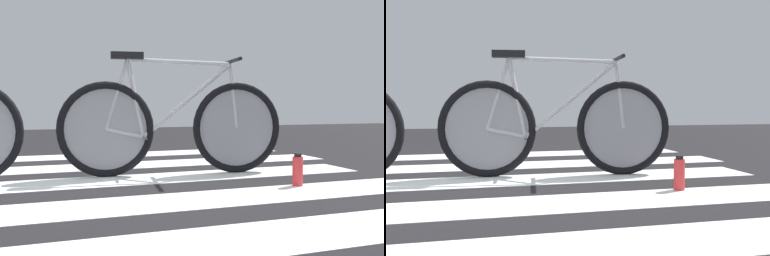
# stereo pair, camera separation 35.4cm
# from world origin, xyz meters

# --- Properties ---
(ground) EXTENTS (18.00, 14.00, 0.02)m
(ground) POSITION_xyz_m (0.00, 0.00, 0.01)
(ground) COLOR black
(crosswalk_markings) EXTENTS (5.44, 4.27, 0.00)m
(crosswalk_markings) POSITION_xyz_m (0.01, -0.02, 0.02)
(crosswalk_markings) COLOR silver
(crosswalk_markings) RESTS_ON ground
(bicycle_1_of_2) EXTENTS (1.73, 0.52, 0.93)m
(bicycle_1_of_2) POSITION_xyz_m (1.02, 0.48, 0.41)
(bicycle_1_of_2) COLOR black
(bicycle_1_of_2) RESTS_ON ground
(water_bottle) EXTENTS (0.07, 0.07, 0.22)m
(water_bottle) POSITION_xyz_m (1.67, -0.23, 0.13)
(water_bottle) COLOR red
(water_bottle) RESTS_ON ground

